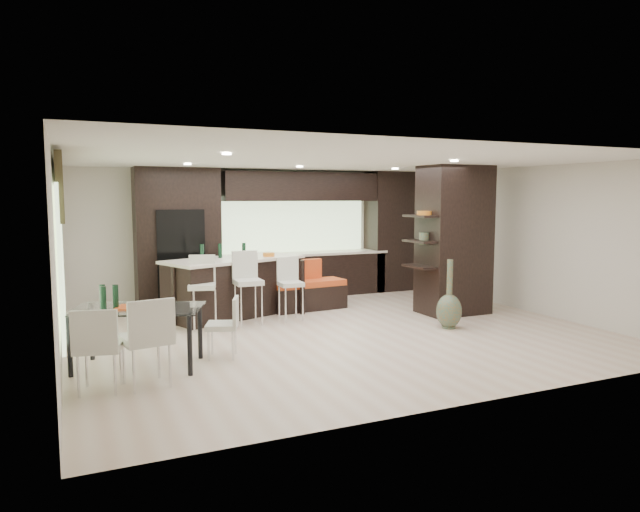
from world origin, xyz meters
name	(u,v)px	position (x,y,z in m)	size (l,w,h in m)	color
ground	(335,331)	(0.00, 0.00, 0.00)	(8.00, 8.00, 0.00)	beige
back_wall	(265,234)	(0.00, 3.50, 1.35)	(8.00, 0.02, 2.70)	beige
left_wall	(58,258)	(-4.00, 0.00, 1.35)	(0.02, 7.00, 2.70)	beige
right_wall	(529,239)	(4.00, 0.00, 1.35)	(0.02, 7.00, 2.70)	beige
ceiling	(336,161)	(0.00, 0.00, 2.70)	(8.00, 7.00, 0.02)	white
window_left	(61,257)	(-3.96, 0.20, 1.35)	(0.04, 3.20, 1.90)	#B2D199
window_back	(292,224)	(0.60, 3.46, 1.55)	(3.40, 0.04, 1.20)	#B2D199
stone_accent	(60,189)	(-3.93, 0.20, 2.25)	(0.08, 3.00, 0.80)	brown
ceiling_spots	(329,163)	(0.00, 0.25, 2.68)	(4.00, 3.00, 0.02)	white
back_cabinetry	(292,234)	(0.50, 3.17, 1.35)	(6.80, 0.68, 2.70)	black
refrigerator	(179,258)	(-1.90, 3.12, 0.95)	(0.90, 0.68, 1.90)	black
partition_column	(454,240)	(2.60, 0.40, 1.35)	(1.20, 0.80, 2.70)	black
kitchen_island	(234,286)	(-1.14, 1.85, 0.52)	(2.52, 1.08, 1.05)	black
stool_left	(202,300)	(-1.91, 1.00, 0.48)	(0.43, 0.43, 0.96)	beige
stool_mid	(248,295)	(-1.14, 0.99, 0.50)	(0.44, 0.44, 1.00)	beige
stool_right	(291,295)	(-0.37, 1.02, 0.44)	(0.39, 0.39, 0.88)	beige
bench	(308,295)	(0.28, 1.80, 0.28)	(1.45, 0.56, 0.56)	black
floor_vase	(449,294)	(1.78, -0.59, 0.57)	(0.41, 0.41, 1.13)	#4C553D
dining_table	(138,338)	(-3.11, -0.75, 0.38)	(1.58, 0.89, 0.76)	white
chair_near	(146,345)	(-3.11, -1.54, 0.48)	(0.51, 0.51, 0.95)	beige
chair_far	(100,352)	(-3.60, -1.52, 0.44)	(0.48, 0.48, 0.88)	beige
chair_end	(222,330)	(-2.04, -0.75, 0.37)	(0.41, 0.41, 0.75)	beige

